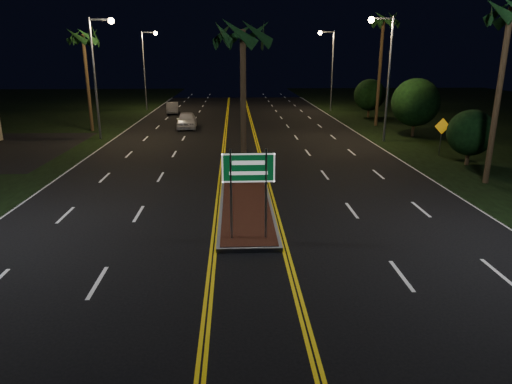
{
  "coord_description": "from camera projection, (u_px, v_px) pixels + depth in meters",
  "views": [
    {
      "loc": [
        -0.46,
        -12.15,
        6.35
      ],
      "look_at": [
        0.25,
        2.61,
        1.9
      ],
      "focal_mm": 32.0,
      "sensor_mm": 36.0,
      "label": 1
    }
  ],
  "objects": [
    {
      "name": "palm_right_near",
      "position": [
        511.0,
        13.0,
        21.24
      ],
      "size": [
        2.4,
        2.4,
        9.3
      ],
      "color": "#382819",
      "rests_on": "ground"
    },
    {
      "name": "car_near",
      "position": [
        187.0,
        119.0,
        40.94
      ],
      "size": [
        2.44,
        5.18,
        1.69
      ],
      "primitive_type": "imported",
      "rotation": [
        0.0,
        0.0,
        0.05
      ],
      "color": "white",
      "rests_on": "ground"
    },
    {
      "name": "palm_right_far",
      "position": [
        383.0,
        22.0,
        40.11
      ],
      "size": [
        2.4,
        2.4,
        10.3
      ],
      "color": "#382819",
      "rests_on": "ground"
    },
    {
      "name": "shrub_near",
      "position": [
        471.0,
        133.0,
        26.92
      ],
      "size": [
        2.7,
        2.7,
        3.3
      ],
      "color": "#382819",
      "rests_on": "ground"
    },
    {
      "name": "palm_left_far",
      "position": [
        83.0,
        37.0,
        37.44
      ],
      "size": [
        2.4,
        2.4,
        8.8
      ],
      "color": "#382819",
      "rests_on": "ground"
    },
    {
      "name": "streetlight_left_far",
      "position": [
        147.0,
        61.0,
        53.44
      ],
      "size": [
        1.91,
        0.44,
        9.0
      ],
      "color": "gray",
      "rests_on": "ground"
    },
    {
      "name": "shrub_far",
      "position": [
        370.0,
        95.0,
        47.86
      ],
      "size": [
        3.24,
        3.24,
        3.96
      ],
      "color": "#382819",
      "rests_on": "ground"
    },
    {
      "name": "highway_sign",
      "position": [
        248.0,
        176.0,
        15.46
      ],
      "size": [
        1.8,
        0.08,
        3.2
      ],
      "color": "gray",
      "rests_on": "ground"
    },
    {
      "name": "streetlight_left_mid",
      "position": [
        99.0,
        65.0,
        34.31
      ],
      "size": [
        1.91,
        0.44,
        9.0
      ],
      "color": "gray",
      "rests_on": "ground"
    },
    {
      "name": "streetlight_right_far",
      "position": [
        329.0,
        61.0,
        52.5
      ],
      "size": [
        1.91,
        0.44,
        9.0
      ],
      "color": "gray",
      "rests_on": "ground"
    },
    {
      "name": "streetlight_right_mid",
      "position": [
        385.0,
        65.0,
        33.37
      ],
      "size": [
        1.91,
        0.44,
        9.0
      ],
      "color": "gray",
      "rests_on": "ground"
    },
    {
      "name": "palm_median",
      "position": [
        243.0,
        34.0,
        21.42
      ],
      "size": [
        2.4,
        2.4,
        8.3
      ],
      "color": "#382819",
      "rests_on": "ground"
    },
    {
      "name": "shrub_mid",
      "position": [
        416.0,
        102.0,
        36.28
      ],
      "size": [
        3.78,
        3.78,
        4.62
      ],
      "color": "#382819",
      "rests_on": "ground"
    },
    {
      "name": "car_far",
      "position": [
        172.0,
        107.0,
        51.45
      ],
      "size": [
        2.29,
        4.45,
        1.43
      ],
      "primitive_type": "imported",
      "rotation": [
        0.0,
        0.0,
        0.11
      ],
      "color": "#A9AAB3",
      "rests_on": "ground"
    },
    {
      "name": "ground",
      "position": [
        252.0,
        279.0,
        13.47
      ],
      "size": [
        120.0,
        120.0,
        0.0
      ],
      "primitive_type": "plane",
      "color": "black",
      "rests_on": "ground"
    },
    {
      "name": "median_island",
      "position": [
        246.0,
        203.0,
        20.14
      ],
      "size": [
        2.25,
        10.25,
        0.17
      ],
      "color": "gray",
      "rests_on": "ground"
    },
    {
      "name": "warning_sign",
      "position": [
        442.0,
        132.0,
        29.49
      ],
      "size": [
        1.03,
        0.11,
        2.46
      ],
      "rotation": [
        0.0,
        0.0,
        0.08
      ],
      "color": "gray",
      "rests_on": "ground"
    }
  ]
}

